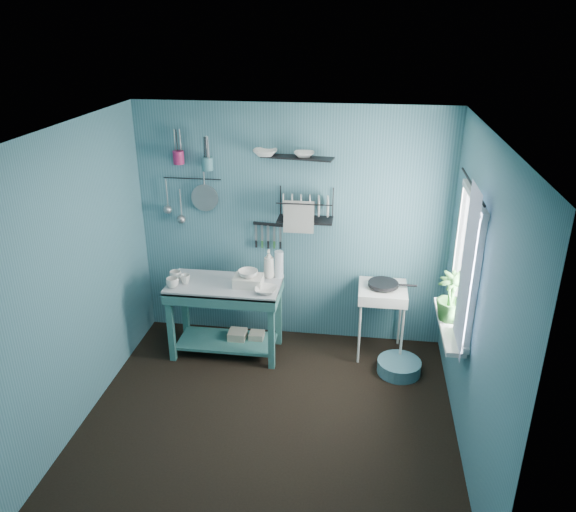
# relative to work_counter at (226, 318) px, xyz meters

# --- Properties ---
(floor) EXTENTS (3.20, 3.20, 0.00)m
(floor) POSITION_rel_work_counter_xyz_m (0.62, -1.02, -0.40)
(floor) COLOR black
(floor) RESTS_ON ground
(ceiling) EXTENTS (3.20, 3.20, 0.00)m
(ceiling) POSITION_rel_work_counter_xyz_m (0.62, -1.02, 2.10)
(ceiling) COLOR silver
(ceiling) RESTS_ON ground
(wall_back) EXTENTS (3.20, 0.00, 3.20)m
(wall_back) POSITION_rel_work_counter_xyz_m (0.62, 0.48, 0.85)
(wall_back) COLOR #3A6977
(wall_back) RESTS_ON ground
(wall_front) EXTENTS (3.20, 0.00, 3.20)m
(wall_front) POSITION_rel_work_counter_xyz_m (0.62, -2.52, 0.85)
(wall_front) COLOR #3A6977
(wall_front) RESTS_ON ground
(wall_left) EXTENTS (0.00, 3.00, 3.00)m
(wall_left) POSITION_rel_work_counter_xyz_m (-0.98, -1.02, 0.85)
(wall_left) COLOR #3A6977
(wall_left) RESTS_ON ground
(wall_right) EXTENTS (0.00, 3.00, 3.00)m
(wall_right) POSITION_rel_work_counter_xyz_m (2.22, -1.02, 0.85)
(wall_right) COLOR #3A6977
(wall_right) RESTS_ON ground
(work_counter) EXTENTS (1.13, 0.57, 0.80)m
(work_counter) POSITION_rel_work_counter_xyz_m (0.00, 0.00, 0.00)
(work_counter) COLOR #316764
(work_counter) RESTS_ON floor
(mug_left) EXTENTS (0.12, 0.12, 0.10)m
(mug_left) POSITION_rel_work_counter_xyz_m (-0.48, -0.16, 0.45)
(mug_left) COLOR silver
(mug_left) RESTS_ON work_counter
(mug_mid) EXTENTS (0.14, 0.14, 0.09)m
(mug_mid) POSITION_rel_work_counter_xyz_m (-0.38, -0.06, 0.44)
(mug_mid) COLOR silver
(mug_mid) RESTS_ON work_counter
(mug_right) EXTENTS (0.17, 0.17, 0.10)m
(mug_right) POSITION_rel_work_counter_xyz_m (-0.50, 0.00, 0.45)
(mug_right) COLOR silver
(mug_right) RESTS_ON work_counter
(wash_tub) EXTENTS (0.28, 0.22, 0.10)m
(wash_tub) POSITION_rel_work_counter_xyz_m (0.25, -0.02, 0.45)
(wash_tub) COLOR silver
(wash_tub) RESTS_ON work_counter
(tub_bowl) EXTENTS (0.20, 0.20, 0.06)m
(tub_bowl) POSITION_rel_work_counter_xyz_m (0.25, -0.02, 0.53)
(tub_bowl) COLOR silver
(tub_bowl) RESTS_ON wash_tub
(soap_bottle) EXTENTS (0.12, 0.12, 0.30)m
(soap_bottle) POSITION_rel_work_counter_xyz_m (0.42, 0.20, 0.55)
(soap_bottle) COLOR silver
(soap_bottle) RESTS_ON work_counter
(water_bottle) EXTENTS (0.09, 0.09, 0.28)m
(water_bottle) POSITION_rel_work_counter_xyz_m (0.52, 0.22, 0.54)
(water_bottle) COLOR silver
(water_bottle) RESTS_ON work_counter
(counter_bowl) EXTENTS (0.22, 0.22, 0.05)m
(counter_bowl) POSITION_rel_work_counter_xyz_m (0.45, -0.15, 0.42)
(counter_bowl) COLOR silver
(counter_bowl) RESTS_ON work_counter
(hotplate_stand) EXTENTS (0.55, 0.55, 0.76)m
(hotplate_stand) POSITION_rel_work_counter_xyz_m (1.57, 0.19, -0.02)
(hotplate_stand) COLOR silver
(hotplate_stand) RESTS_ON floor
(frying_pan) EXTENTS (0.30, 0.30, 0.03)m
(frying_pan) POSITION_rel_work_counter_xyz_m (1.57, 0.19, 0.40)
(frying_pan) COLOR black
(frying_pan) RESTS_ON hotplate_stand
(knife_strip) EXTENTS (0.32, 0.06, 0.03)m
(knife_strip) POSITION_rel_work_counter_xyz_m (0.37, 0.45, 0.88)
(knife_strip) COLOR black
(knife_strip) RESTS_ON wall_back
(dish_rack) EXTENTS (0.57, 0.29, 0.32)m
(dish_rack) POSITION_rel_work_counter_xyz_m (0.77, 0.35, 1.13)
(dish_rack) COLOR black
(dish_rack) RESTS_ON wall_back
(upper_shelf) EXTENTS (0.72, 0.28, 0.01)m
(upper_shelf) POSITION_rel_work_counter_xyz_m (0.68, 0.38, 1.60)
(upper_shelf) COLOR black
(upper_shelf) RESTS_ON wall_back
(shelf_bowl_left) EXTENTS (0.26, 0.26, 0.06)m
(shelf_bowl_left) POSITION_rel_work_counter_xyz_m (0.37, 0.38, 1.66)
(shelf_bowl_left) COLOR silver
(shelf_bowl_left) RESTS_ON upper_shelf
(shelf_bowl_right) EXTENTS (0.21, 0.21, 0.05)m
(shelf_bowl_right) POSITION_rel_work_counter_xyz_m (0.75, 0.38, 1.63)
(shelf_bowl_right) COLOR silver
(shelf_bowl_right) RESTS_ON upper_shelf
(utensil_cup_magenta) EXTENTS (0.11, 0.11, 0.13)m
(utensil_cup_magenta) POSITION_rel_work_counter_xyz_m (-0.51, 0.40, 1.56)
(utensil_cup_magenta) COLOR #9E1D51
(utensil_cup_magenta) RESTS_ON wall_back
(utensil_cup_teal) EXTENTS (0.11, 0.11, 0.13)m
(utensil_cup_teal) POSITION_rel_work_counter_xyz_m (-0.22, 0.40, 1.50)
(utensil_cup_teal) COLOR teal
(utensil_cup_teal) RESTS_ON wall_back
(colander) EXTENTS (0.28, 0.03, 0.28)m
(colander) POSITION_rel_work_counter_xyz_m (-0.28, 0.43, 1.14)
(colander) COLOR gray
(colander) RESTS_ON wall_back
(ladle_outer) EXTENTS (0.01, 0.01, 0.30)m
(ladle_outer) POSITION_rel_work_counter_xyz_m (-0.68, 0.44, 1.17)
(ladle_outer) COLOR gray
(ladle_outer) RESTS_ON wall_back
(ladle_inner) EXTENTS (0.01, 0.01, 0.30)m
(ladle_inner) POSITION_rel_work_counter_xyz_m (-0.54, 0.44, 1.07)
(ladle_inner) COLOR gray
(ladle_inner) RESTS_ON wall_back
(hook_rail) EXTENTS (0.60, 0.01, 0.01)m
(hook_rail) POSITION_rel_work_counter_xyz_m (-0.41, 0.45, 1.33)
(hook_rail) COLOR black
(hook_rail) RESTS_ON wall_back
(window_glass) EXTENTS (0.00, 1.10, 1.10)m
(window_glass) POSITION_rel_work_counter_xyz_m (2.20, -0.57, 1.00)
(window_glass) COLOR white
(window_glass) RESTS_ON wall_right
(windowsill) EXTENTS (0.16, 0.95, 0.04)m
(windowsill) POSITION_rel_work_counter_xyz_m (2.12, -0.57, 0.41)
(windowsill) COLOR silver
(windowsill) RESTS_ON wall_right
(curtain) EXTENTS (0.00, 1.35, 1.35)m
(curtain) POSITION_rel_work_counter_xyz_m (2.14, -0.87, 1.05)
(curtain) COLOR white
(curtain) RESTS_ON wall_right
(curtain_rod) EXTENTS (0.02, 1.05, 0.02)m
(curtain_rod) POSITION_rel_work_counter_xyz_m (2.16, -0.57, 1.65)
(curtain_rod) COLOR black
(curtain_rod) RESTS_ON wall_right
(potted_plant) EXTENTS (0.29, 0.29, 0.44)m
(potted_plant) POSITION_rel_work_counter_xyz_m (2.12, -0.50, 0.65)
(potted_plant) COLOR #2B6227
(potted_plant) RESTS_ON windowsill
(storage_tin_large) EXTENTS (0.18, 0.18, 0.22)m
(storage_tin_large) POSITION_rel_work_counter_xyz_m (0.10, 0.05, -0.29)
(storage_tin_large) COLOR gray
(storage_tin_large) RESTS_ON floor
(storage_tin_small) EXTENTS (0.15, 0.15, 0.20)m
(storage_tin_small) POSITION_rel_work_counter_xyz_m (0.30, 0.08, -0.30)
(storage_tin_small) COLOR gray
(storage_tin_small) RESTS_ON floor
(floor_basin) EXTENTS (0.43, 0.43, 0.13)m
(floor_basin) POSITION_rel_work_counter_xyz_m (1.77, -0.14, -0.33)
(floor_basin) COLOR teal
(floor_basin) RESTS_ON floor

